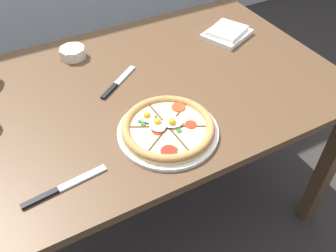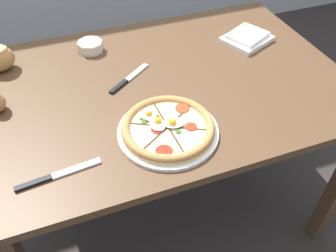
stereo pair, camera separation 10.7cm
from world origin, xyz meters
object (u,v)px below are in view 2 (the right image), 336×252
pizza (168,128)px  ramekin_bowl (90,46)px  knife_spare (58,175)px  napkin_folded (247,38)px  dining_table (166,102)px  knife_main (129,79)px

pizza → ramekin_bowl: 0.56m
ramekin_bowl → knife_spare: size_ratio=0.43×
napkin_folded → ramekin_bowl: bearing=166.4°
pizza → knife_spare: bearing=-171.3°
pizza → ramekin_bowl: pizza is taller
napkin_folded → pizza: bearing=-141.4°
dining_table → napkin_folded: 0.45m
knife_spare → pizza: bearing=2.9°
dining_table → ramekin_bowl: size_ratio=12.76×
napkin_folded → knife_spare: napkin_folded is taller
pizza → ramekin_bowl: (-0.13, 0.55, 0.00)m
ramekin_bowl → napkin_folded: bearing=-13.6°
pizza → knife_main: (-0.04, 0.31, -0.02)m
ramekin_bowl → napkin_folded: 0.64m
napkin_folded → knife_main: bearing=-170.7°
pizza → napkin_folded: (0.50, 0.40, -0.00)m
dining_table → napkin_folded: (0.41, 0.14, 0.12)m
dining_table → knife_spare: (-0.43, -0.31, 0.11)m
napkin_folded → knife_spare: size_ratio=0.96×
pizza → knife_main: size_ratio=1.73×
dining_table → pizza: bearing=-108.6°
dining_table → pizza: pizza is taller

